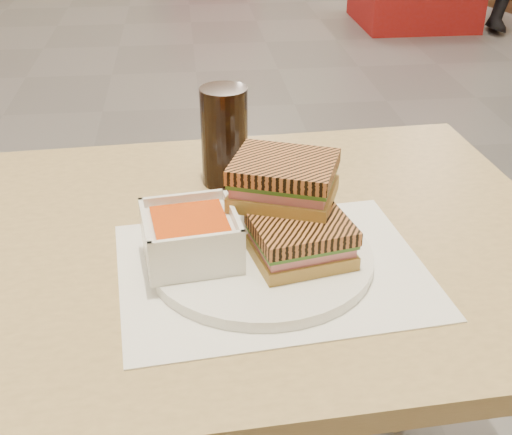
{
  "coord_description": "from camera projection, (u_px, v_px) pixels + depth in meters",
  "views": [
    {
      "loc": [
        -0.07,
        -2.73,
        1.23
      ],
      "look_at": [
        0.01,
        -2.0,
        0.82
      ],
      "focal_mm": 47.24,
      "sensor_mm": 36.0,
      "label": 1
    }
  ],
  "objects": [
    {
      "name": "panini_lower",
      "position": [
        301.0,
        240.0,
        0.84
      ],
      "size": [
        0.14,
        0.12,
        0.05
      ],
      "color": "#AF8A41",
      "rests_on": "plate"
    },
    {
      "name": "panini_upper",
      "position": [
        284.0,
        180.0,
        0.87
      ],
      "size": [
        0.16,
        0.15,
        0.06
      ],
      "color": "#AF8A41",
      "rests_on": "panini_lower"
    },
    {
      "name": "plate",
      "position": [
        261.0,
        258.0,
        0.87
      ],
      "size": [
        0.29,
        0.29,
        0.02
      ],
      "color": "white",
      "rests_on": "tray_liner"
    },
    {
      "name": "soup_bowl",
      "position": [
        191.0,
        238.0,
        0.85
      ],
      "size": [
        0.13,
        0.13,
        0.06
      ],
      "color": "white",
      "rests_on": "plate"
    },
    {
      "name": "main_table",
      "position": [
        144.0,
        311.0,
        0.97
      ],
      "size": [
        1.24,
        0.77,
        0.75
      ],
      "color": "tan",
      "rests_on": "ground"
    },
    {
      "name": "cola_glass",
      "position": [
        224.0,
        137.0,
        1.04
      ],
      "size": [
        0.07,
        0.07,
        0.16
      ],
      "color": "black",
      "rests_on": "main_table"
    },
    {
      "name": "tray_liner",
      "position": [
        272.0,
        269.0,
        0.86
      ],
      "size": [
        0.42,
        0.34,
        0.0
      ],
      "color": "white",
      "rests_on": "main_table"
    }
  ]
}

